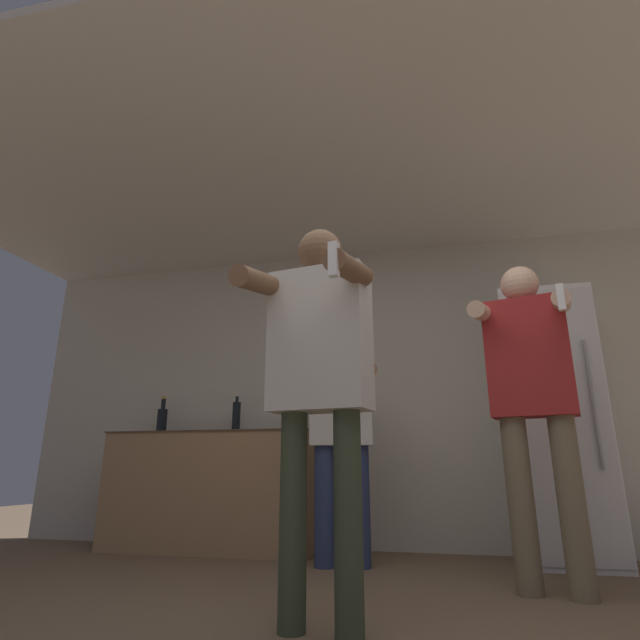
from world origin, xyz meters
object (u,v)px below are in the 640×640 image
bottle_brown_liquor (162,419)px  bottle_amber_bourbon (236,416)px  bottle_clear_vodka (297,415)px  refrigerator (552,422)px  person_woman_foreground (319,364)px  person_spectator_back (341,427)px  person_man_side (532,390)px

bottle_brown_liquor → bottle_amber_bourbon: size_ratio=1.02×
bottle_brown_liquor → bottle_clear_vodka: bottle_clear_vodka is taller
refrigerator → person_woman_foreground: size_ratio=1.09×
bottle_clear_vodka → bottle_amber_bourbon: bearing=180.0°
bottle_amber_bourbon → bottle_clear_vodka: bearing=0.0°
refrigerator → bottle_amber_bourbon: refrigerator is taller
bottle_brown_liquor → person_spectator_back: bearing=-17.3°
bottle_amber_bourbon → person_spectator_back: (1.01, -0.54, -0.15)m
person_woman_foreground → person_spectator_back: size_ratio=1.11×
person_spectator_back → person_man_side: bearing=-24.0°
bottle_amber_bourbon → person_man_side: (2.21, -1.07, -0.00)m
bottle_brown_liquor → person_man_side: bearing=-20.2°
bottle_amber_bourbon → person_spectator_back: person_spectator_back is taller
refrigerator → person_man_side: (-0.28, -0.97, 0.10)m
bottle_amber_bourbon → person_woman_foreground: (1.18, -1.93, 0.02)m
bottle_brown_liquor → person_woman_foreground: bearing=-45.7°
person_woman_foreground → person_man_side: 1.34m
bottle_clear_vodka → person_man_side: bearing=-32.7°
person_woman_foreground → person_man_side: (1.03, 0.86, -0.02)m
refrigerator → bottle_clear_vodka: bearing=177.0°
person_woman_foreground → person_man_side: size_ratio=0.97×
bottle_clear_vodka → person_spectator_back: (0.47, -0.54, -0.15)m
person_woman_foreground → bottle_amber_bourbon: bearing=121.4°
bottle_brown_liquor → person_spectator_back: 1.80m
refrigerator → person_spectator_back: (-1.47, -0.43, -0.04)m
bottle_brown_liquor → bottle_clear_vodka: bearing=0.0°
person_man_side → person_spectator_back: size_ratio=1.15×
person_woman_foreground → refrigerator: bearing=54.3°
person_man_side → bottle_brown_liquor: bearing=159.8°
bottle_clear_vodka → person_woman_foreground: person_woman_foreground is taller
person_man_side → bottle_amber_bourbon: bearing=154.2°
bottle_clear_vodka → person_spectator_back: bearing=-48.6°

